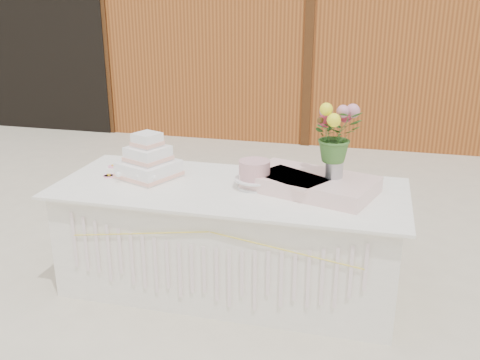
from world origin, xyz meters
The scene contains 9 objects.
ground centered at (0.00, 0.00, 0.00)m, with size 80.00×80.00×0.00m, color beige.
barn centered at (-0.01, 5.99, 1.68)m, with size 12.60×4.60×3.30m.
cake_table centered at (0.00, 0.00, 0.39)m, with size 2.40×1.00×0.77m.
wedding_cake centered at (-0.61, 0.06, 0.88)m, with size 0.47×0.47×0.33m.
pink_cake_stand centered at (0.17, 0.03, 0.88)m, with size 0.27×0.27×0.19m.
satin_runner centered at (0.55, 0.07, 0.82)m, with size 0.83×0.48×0.11m, color #F8CBC7.
flower_vase centered at (0.70, 0.08, 0.96)m, with size 0.12×0.12×0.16m, color #ACACB1.
bouquet centered at (0.70, 0.08, 1.21)m, with size 0.31×0.27×0.35m, color #3A6B2B.
loose_flowers centered at (-0.95, 0.11, 0.78)m, with size 0.15×0.36×0.02m, color pink, non-canonical shape.
Camera 1 is at (0.93, -3.31, 2.02)m, focal length 40.00 mm.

